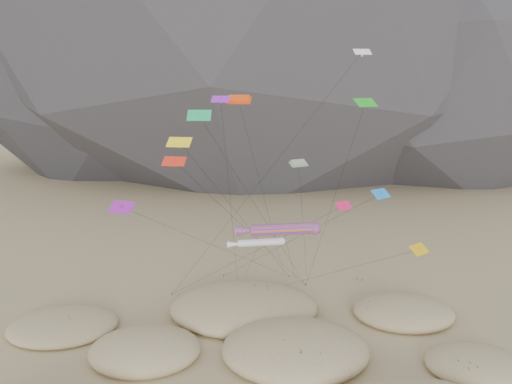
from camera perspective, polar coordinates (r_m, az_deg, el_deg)
dunes at (r=47.99m, az=-0.23°, el=-18.67°), size 50.47×38.16×3.57m
dune_grass at (r=47.39m, az=0.70°, el=-18.86°), size 41.07×27.97×1.60m
kite_stakes at (r=66.07m, az=2.51°, el=-10.29°), size 24.67×5.99×0.30m
rainbow_tube_kite at (r=47.37m, az=2.75°, el=-4.31°), size 8.12×18.98×12.81m
white_tube_kite at (r=49.84m, az=0.17°, el=-5.81°), size 5.83×16.51×10.53m
orange_parafoil at (r=55.10m, az=-1.93°, el=10.26°), size 7.44×11.08×24.29m
multi_parafoil at (r=50.49m, az=4.91°, el=3.00°), size 3.99×13.94×18.01m
delta_kites at (r=49.30m, az=0.91°, el=3.36°), size 31.80×19.59×28.78m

